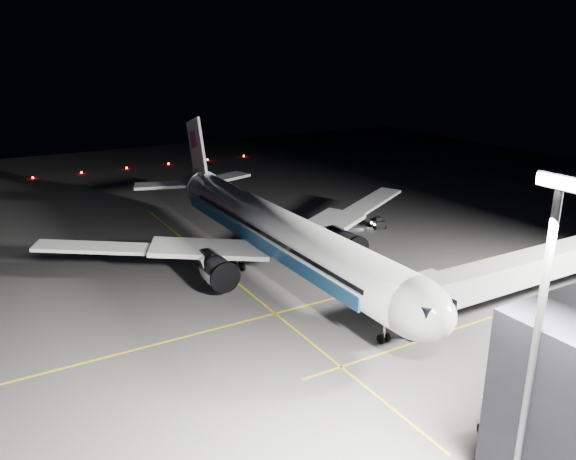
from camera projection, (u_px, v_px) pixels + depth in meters
The scene contains 13 objects.
ground at pixel (279, 272), 70.13m from camera, with size 200.00×200.00×0.00m, color #4C4C4F.
guide_line_main at pixel (323, 301), 61.90m from camera, with size 0.25×80.00×0.01m, color gold.
guide_line_cross at pixel (235, 281), 67.27m from camera, with size 70.00×0.25×0.01m, color gold.
guide_line_side at pixel (470, 324), 56.79m from camera, with size 0.25×40.00×0.01m, color gold.
airliner at pixel (274, 230), 69.41m from camera, with size 61.48×54.22×16.64m.
jet_bridge at pixel (529, 267), 59.21m from camera, with size 3.60×34.40×6.30m.
floodlight_mast_south at pixel (539, 324), 30.52m from camera, with size 2.40×0.67×20.70m.
taxiway_lights at pixel (127, 168), 129.30m from camera, with size 0.44×60.44×0.44m.
service_truck at pixel (512, 434), 38.38m from camera, with size 5.90×4.12×2.82m.
baggage_tug at pixel (377, 223), 86.87m from camera, with size 2.72×2.35×1.73m.
safety_cone_a at pixel (300, 247), 77.90m from camera, with size 0.44×0.44×0.66m, color #FF470A.
safety_cone_b at pixel (357, 245), 78.68m from camera, with size 0.42×0.42×0.63m, color #FF470A.
safety_cone_c at pixel (296, 257), 74.01m from camera, with size 0.40×0.40×0.61m, color #FF470A.
Camera 1 is at (56.90, -31.58, 26.68)m, focal length 35.00 mm.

